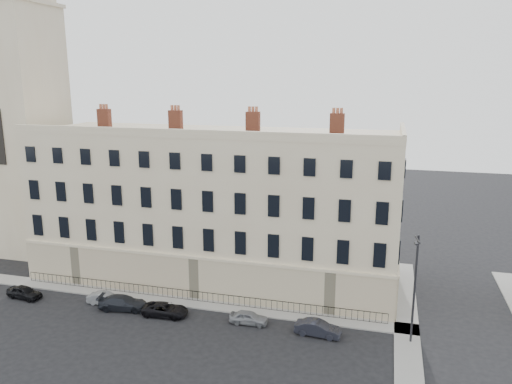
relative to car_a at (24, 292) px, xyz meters
The scene contains 13 objects.
ground 21.56m from the car_a, ahead, with size 160.00×160.00×0.00m, color black.
terrace 19.70m from the car_a, 32.86° to the left, with size 36.22×12.22×17.00m.
church_tower 23.33m from the car_a, 125.33° to the left, with size 8.00×8.13×44.00m.
pavement_terrace 11.88m from the car_a, 14.87° to the left, with size 48.00×2.00×0.12m, color gray.
pavement_east_return 35.00m from the car_a, ahead, with size 2.00×24.00×0.12m, color gray.
railings 15.85m from the car_a, 12.55° to the left, with size 35.00×0.04×0.96m.
car_a is the anchor object (origin of this frame).
car_b 8.07m from the car_a, ahead, with size 1.15×3.30×1.09m, color gray.
car_c 10.11m from the car_a, ahead, with size 1.77×4.36×1.27m, color black.
car_d 14.25m from the car_a, ahead, with size 1.85×4.01×1.11m, color black.
car_e 21.66m from the car_a, ahead, with size 1.31×3.26×1.11m, color gray.
car_f 27.54m from the car_a, ahead, with size 1.29×3.71×1.22m, color #20222B.
streetlamp 34.96m from the car_a, ahead, with size 0.46×1.90×8.82m.
Camera 1 is at (10.72, -34.21, 20.35)m, focal length 35.00 mm.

